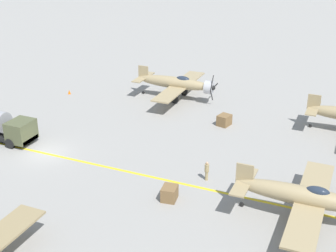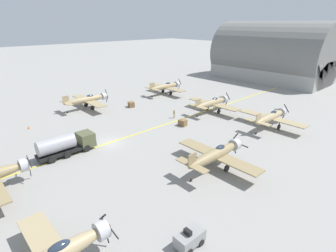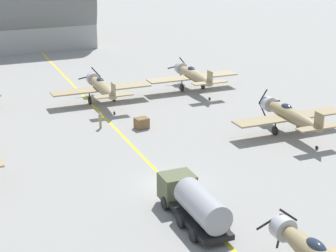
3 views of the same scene
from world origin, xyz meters
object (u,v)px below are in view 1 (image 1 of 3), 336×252
Objects in this scene: airplane_mid_left at (177,83)px; airplane_far_center at (306,197)px; supply_crate_mid_lane at (224,120)px; supply_crate_by_tanker at (169,193)px; ground_crew_walking at (207,170)px; traffic_cone at (69,92)px.

airplane_mid_left is 1.00× the size of airplane_far_center.
airplane_far_center is at bearing 35.94° from supply_crate_mid_lane.
airplane_far_center is 8.91× the size of supply_crate_by_tanker.
supply_crate_by_tanker is (3.98, -1.67, -0.38)m from ground_crew_walking.
airplane_far_center is at bearing 97.31° from supply_crate_by_tanker.
airplane_far_center is 8.67× the size of supply_crate_mid_lane.
traffic_cone is at bearing -125.18° from airplane_far_center.
supply_crate_by_tanker is 15.58m from supply_crate_mid_lane.
supply_crate_by_tanker is (1.28, -9.98, -1.45)m from airplane_far_center.
airplane_far_center is 10.17m from supply_crate_by_tanker.
ground_crew_walking is 26.32m from traffic_cone.
airplane_far_center is 6.99× the size of ground_crew_walking.
airplane_mid_left is 19.57m from ground_crew_walking.
ground_crew_walking reaches higher than supply_crate_mid_lane.
airplane_mid_left reaches higher than ground_crew_walking.
airplane_mid_left reaches higher than supply_crate_by_tanker.
airplane_mid_left is 6.99× the size of ground_crew_walking.
ground_crew_walking is (16.97, 9.68, -1.08)m from airplane_mid_left.
airplane_mid_left is 8.91× the size of supply_crate_by_tanker.
supply_crate_mid_lane is 2.52× the size of traffic_cone.
traffic_cone is at bearing -129.26° from supply_crate_by_tanker.
supply_crate_mid_lane is (-14.29, -10.36, -1.44)m from airplane_far_center.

